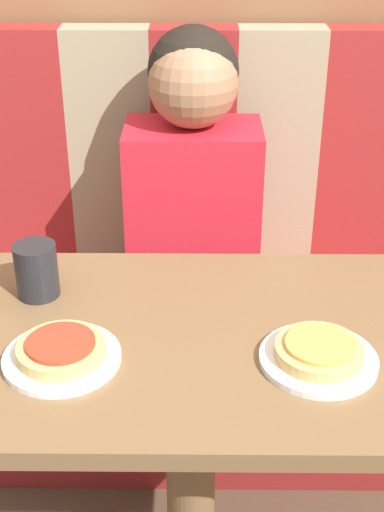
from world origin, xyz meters
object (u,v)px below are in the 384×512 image
Objects in this scene: pizza_right at (319,350)px; plate_left at (62,358)px; plate_right at (318,359)px; drinking_cup at (37,270)px; person at (193,170)px; pizza_left at (61,349)px.

plate_left is at bearing 180.00° from pizza_right.
pizza_right reaches higher than plate_right.
plate_right is (0.44, 0.00, 0.00)m from plate_left.
drinking_cup is at bearing 110.88° from plate_left.
plate_left is at bearing -107.67° from person.
pizza_right is at bearing -22.30° from drinking_cup.
plate_left is (-0.22, -0.68, -0.06)m from person.
person reaches higher than pizza_left.
drinking_cup reaches higher than pizza_left.
drinking_cup is (-0.08, 0.21, 0.05)m from plate_left.
pizza_left is at bearing 0.00° from plate_left.
person is at bearing 72.33° from plate_left.
drinking_cup is at bearing -122.32° from person.
pizza_right is (0.44, 0.00, 0.00)m from pizza_left.
drinking_cup is (-0.52, 0.21, 0.05)m from plate_right.
pizza_right is (-0.00, 0.00, 0.02)m from plate_right.
drinking_cup is at bearing 157.70° from pizza_right.
drinking_cup reaches higher than plate_right.
person is at bearing 72.33° from pizza_left.
person is 4.82× the size of pizza_left.
person is at bearing 107.67° from plate_right.
plate_left is 1.00× the size of plate_right.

